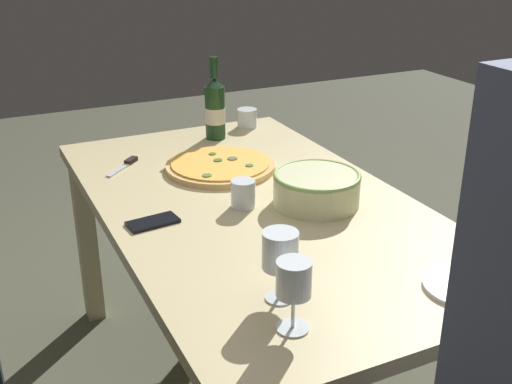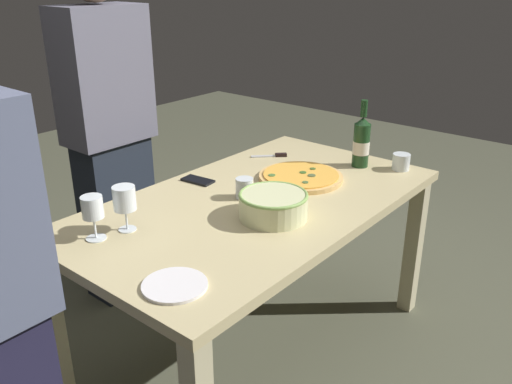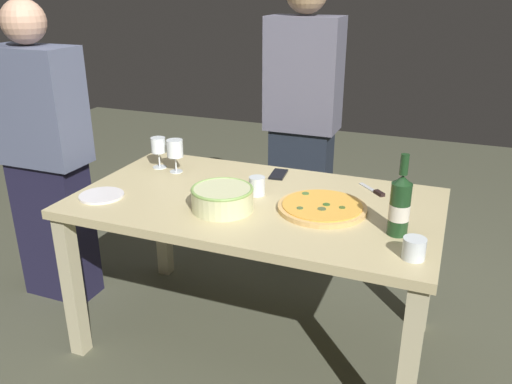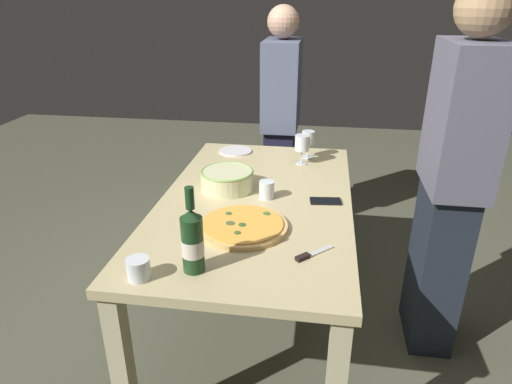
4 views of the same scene
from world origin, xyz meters
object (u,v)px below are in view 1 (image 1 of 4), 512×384
(pizza, at_px, (220,166))
(pizza_knife, at_px, (126,164))
(cup_ceramic, at_px, (247,118))
(cell_phone, at_px, (153,222))
(dining_table, at_px, (256,229))
(cup_amber, at_px, (243,194))
(wine_bottle, at_px, (215,108))
(wine_glass_by_bottle, at_px, (280,254))
(side_plate, at_px, (466,286))
(wine_glass_near_pizza, at_px, (294,283))
(serving_bowl, at_px, (317,187))

(pizza, relative_size, pizza_knife, 2.62)
(cup_ceramic, height_order, cell_phone, cup_ceramic)
(dining_table, distance_m, cup_amber, 0.14)
(wine_bottle, distance_m, wine_glass_by_bottle, 1.18)
(side_plate, bearing_deg, cup_ceramic, -2.97)
(dining_table, xyz_separation_m, wine_bottle, (0.63, -0.13, 0.21))
(cup_ceramic, xyz_separation_m, side_plate, (-1.36, 0.07, -0.03))
(wine_glass_near_pizza, distance_m, wine_glass_by_bottle, 0.12)
(wine_glass_near_pizza, bearing_deg, dining_table, -18.92)
(serving_bowl, distance_m, cup_amber, 0.22)
(pizza, distance_m, pizza_knife, 0.33)
(pizza, bearing_deg, cell_phone, 132.81)
(serving_bowl, bearing_deg, pizza, 20.64)
(dining_table, distance_m, serving_bowl, 0.23)
(wine_glass_by_bottle, distance_m, side_plate, 0.45)
(dining_table, relative_size, wine_glass_by_bottle, 9.50)
(dining_table, bearing_deg, cell_phone, 91.54)
(dining_table, height_order, wine_glass_by_bottle, wine_glass_by_bottle)
(side_plate, bearing_deg, wine_glass_by_bottle, 70.24)
(dining_table, xyz_separation_m, pizza_knife, (0.48, 0.28, 0.10))
(wine_bottle, height_order, pizza_knife, wine_bottle)
(cup_amber, height_order, cell_phone, cup_amber)
(wine_bottle, xyz_separation_m, wine_glass_by_bottle, (-1.14, 0.31, -0.01))
(wine_glass_by_bottle, xyz_separation_m, cup_ceramic, (1.22, -0.48, -0.08))
(wine_glass_by_bottle, distance_m, cell_phone, 0.53)
(serving_bowl, bearing_deg, wine_glass_near_pizza, 145.09)
(serving_bowl, xyz_separation_m, cup_amber, (0.08, 0.21, -0.01))
(pizza, relative_size, wine_glass_near_pizza, 2.35)
(side_plate, bearing_deg, wine_glass_near_pizza, 85.51)
(serving_bowl, xyz_separation_m, cell_phone, (0.08, 0.49, -0.05))
(pizza, height_order, cup_ceramic, cup_ceramic)
(wine_bottle, bearing_deg, serving_bowl, -177.41)
(wine_bottle, bearing_deg, cell_phone, 144.56)
(serving_bowl, xyz_separation_m, pizza_knife, (0.57, 0.43, -0.05))
(wine_bottle, xyz_separation_m, cup_ceramic, (0.08, -0.17, -0.08))
(dining_table, relative_size, wine_glass_near_pizza, 9.97)
(pizza_knife, bearing_deg, cup_amber, -155.24)
(wine_glass_by_bottle, bearing_deg, cup_ceramic, -21.70)
(pizza, bearing_deg, wine_bottle, -19.65)
(wine_glass_by_bottle, bearing_deg, wine_bottle, -15.28)
(serving_bowl, relative_size, side_plate, 1.33)
(dining_table, relative_size, side_plate, 8.06)
(cup_ceramic, height_order, pizza_knife, cup_ceramic)
(serving_bowl, relative_size, wine_glass_by_bottle, 1.57)
(cell_phone, bearing_deg, pizza_knife, 167.58)
(dining_table, xyz_separation_m, wine_glass_near_pizza, (-0.62, 0.21, 0.20))
(wine_glass_near_pizza, height_order, cup_ceramic, wine_glass_near_pizza)
(wine_bottle, xyz_separation_m, pizza_knife, (-0.15, 0.40, -0.12))
(cell_phone, bearing_deg, wine_glass_by_bottle, 9.69)
(dining_table, height_order, serving_bowl, serving_bowl)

